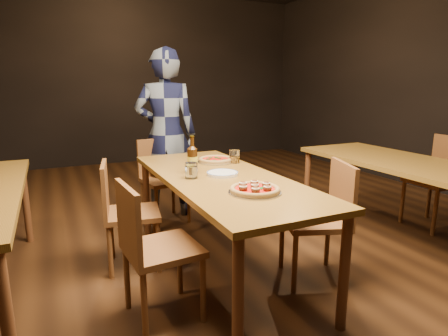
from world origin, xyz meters
name	(u,v)px	position (x,y,z in m)	size (l,w,h in m)	color
ground	(221,270)	(0.00, 0.00, 0.00)	(9.00, 9.00, 0.00)	black
room_shell	(221,15)	(0.00, 0.00, 1.86)	(9.00, 9.00, 9.00)	black
table_main	(221,185)	(0.00, 0.00, 0.68)	(0.80, 2.00, 0.75)	brown
table_right	(407,169)	(1.70, -0.20, 0.68)	(0.80, 2.00, 0.75)	brown
chair_main_nw	(162,248)	(-0.56, -0.37, 0.45)	(0.42, 0.42, 0.90)	brown
chair_main_sw	(132,212)	(-0.58, 0.37, 0.44)	(0.41, 0.41, 0.87)	brown
chair_main_e	(314,220)	(0.56, -0.39, 0.46)	(0.43, 0.43, 0.91)	brown
chair_end	(165,180)	(-0.08, 1.22, 0.44)	(0.41, 0.41, 0.89)	brown
chair_nbr_right	(435,181)	(2.30, -0.05, 0.47)	(0.44, 0.44, 0.95)	brown
pizza_meatball	(255,189)	(0.01, -0.48, 0.77)	(0.33, 0.33, 0.06)	#B7B7BF
pizza_margherita	(216,160)	(0.16, 0.47, 0.77)	(0.31, 0.31, 0.04)	#B7B7BF
plate_stack	(222,174)	(0.02, 0.02, 0.76)	(0.23, 0.23, 0.02)	white
beer_bottle	(192,160)	(-0.15, 0.18, 0.85)	(0.08, 0.08, 0.28)	black
water_glass	(191,170)	(-0.22, 0.03, 0.81)	(0.09, 0.09, 0.11)	white
amber_glass	(234,156)	(0.30, 0.38, 0.80)	(0.09, 0.09, 0.11)	#905D10
diner	(166,134)	(0.01, 1.44, 0.89)	(0.65, 0.42, 1.77)	black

